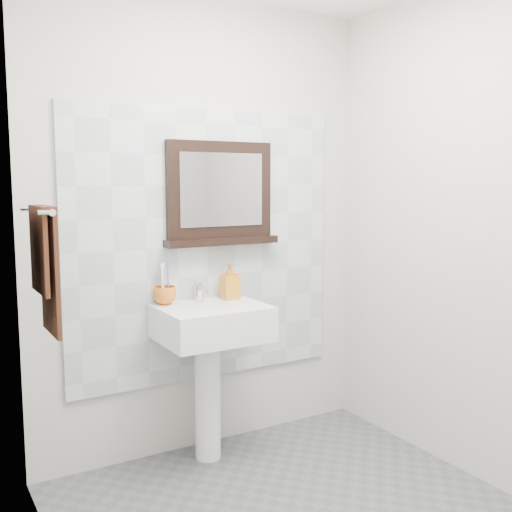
{
  "coord_description": "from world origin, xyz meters",
  "views": [
    {
      "loc": [
        -1.45,
        -1.91,
        1.5
      ],
      "look_at": [
        0.0,
        0.55,
        1.15
      ],
      "focal_mm": 42.0,
      "sensor_mm": 36.0,
      "label": 1
    }
  ],
  "objects_px": {
    "framed_mirror": "(220,196)",
    "hand_towel": "(45,260)",
    "soap_dispenser": "(230,281)",
    "pedestal_sink": "(211,339)",
    "toothbrush_cup": "(165,295)"
  },
  "relations": [
    {
      "from": "toothbrush_cup",
      "to": "framed_mirror",
      "type": "bearing_deg",
      "value": 6.56
    },
    {
      "from": "soap_dispenser",
      "to": "framed_mirror",
      "type": "relative_size",
      "value": 0.3
    },
    {
      "from": "framed_mirror",
      "to": "hand_towel",
      "type": "relative_size",
      "value": 1.22
    },
    {
      "from": "soap_dispenser",
      "to": "hand_towel",
      "type": "relative_size",
      "value": 0.36
    },
    {
      "from": "toothbrush_cup",
      "to": "hand_towel",
      "type": "height_order",
      "value": "hand_towel"
    },
    {
      "from": "toothbrush_cup",
      "to": "framed_mirror",
      "type": "xyz_separation_m",
      "value": [
        0.35,
        0.04,
        0.52
      ]
    },
    {
      "from": "framed_mirror",
      "to": "hand_towel",
      "type": "height_order",
      "value": "framed_mirror"
    },
    {
      "from": "pedestal_sink",
      "to": "soap_dispenser",
      "type": "bearing_deg",
      "value": 30.95
    },
    {
      "from": "pedestal_sink",
      "to": "soap_dispenser",
      "type": "height_order",
      "value": "soap_dispenser"
    },
    {
      "from": "framed_mirror",
      "to": "pedestal_sink",
      "type": "bearing_deg",
      "value": -129.92
    },
    {
      "from": "soap_dispenser",
      "to": "hand_towel",
      "type": "distance_m",
      "value": 1.08
    },
    {
      "from": "pedestal_sink",
      "to": "toothbrush_cup",
      "type": "bearing_deg",
      "value": 143.32
    },
    {
      "from": "pedestal_sink",
      "to": "toothbrush_cup",
      "type": "height_order",
      "value": "pedestal_sink"
    },
    {
      "from": "soap_dispenser",
      "to": "framed_mirror",
      "type": "distance_m",
      "value": 0.47
    },
    {
      "from": "framed_mirror",
      "to": "hand_towel",
      "type": "bearing_deg",
      "value": -160.98
    }
  ]
}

